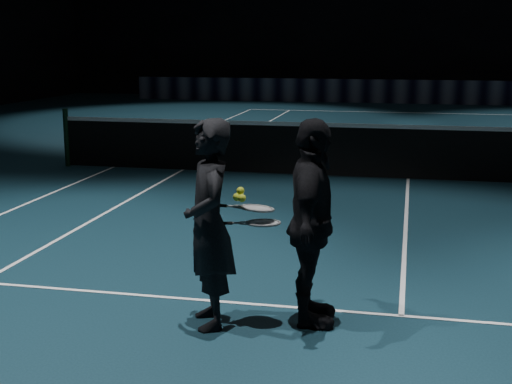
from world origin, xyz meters
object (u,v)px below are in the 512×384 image
at_px(player_b, 311,223).
at_px(racket_upper, 257,208).
at_px(player_a, 209,224).
at_px(tennis_balls, 240,196).
at_px(racket_lower, 263,223).

bearing_deg(player_b, racket_upper, 95.65).
bearing_deg(player_a, player_b, 79.54).
height_order(player_a, tennis_balls, player_a).
relative_size(player_a, tennis_balls, 14.60).
bearing_deg(player_a, racket_lower, 79.54).
relative_size(racket_lower, tennis_balls, 5.67).
xyz_separation_m(player_a, tennis_balls, (0.25, 0.07, 0.24)).
relative_size(player_b, racket_upper, 2.58).
bearing_deg(racket_lower, player_b, -0.00).
height_order(player_a, player_b, same).
xyz_separation_m(player_a, racket_lower, (0.44, 0.11, 0.01)).
distance_m(racket_upper, tennis_balls, 0.19).
xyz_separation_m(racket_upper, tennis_balls, (-0.13, -0.07, 0.12)).
bearing_deg(racket_lower, player_a, -180.00).
relative_size(player_a, player_b, 1.00).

